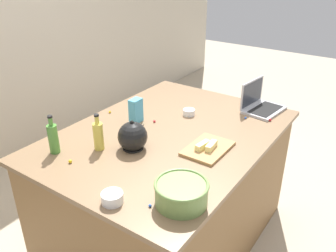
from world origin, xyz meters
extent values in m
plane|color=#B7A88E|center=(0.00, 0.00, 0.00)|extent=(12.00, 12.00, 0.00)
cube|color=olive|center=(0.00, 0.00, 0.43)|extent=(1.61, 1.17, 0.87)
cube|color=#846647|center=(0.00, 0.00, 0.89)|extent=(1.67, 1.23, 0.03)
cube|color=#B7B7BC|center=(0.69, -0.39, 0.91)|extent=(0.33, 0.26, 0.02)
cube|color=black|center=(0.69, -0.40, 0.92)|extent=(0.29, 0.19, 0.00)
cube|color=#B7B7BC|center=(0.71, -0.28, 1.02)|extent=(0.30, 0.05, 0.20)
cube|color=#333842|center=(0.71, -0.28, 1.02)|extent=(0.27, 0.03, 0.18)
cylinder|color=#72934C|center=(-0.56, -0.46, 0.95)|extent=(0.25, 0.25, 0.11)
cylinder|color=black|center=(-0.56, -0.46, 0.96)|extent=(0.21, 0.21, 0.09)
torus|color=#72934C|center=(-0.56, -0.46, 1.01)|extent=(0.26, 0.26, 0.02)
cylinder|color=#DBC64C|center=(-0.41, 0.22, 0.98)|extent=(0.06, 0.06, 0.17)
cylinder|color=#DBC64C|center=(-0.41, 0.22, 1.09)|extent=(0.03, 0.03, 0.05)
cylinder|color=black|center=(-0.41, 0.22, 1.12)|extent=(0.03, 0.03, 0.01)
cylinder|color=#4C8C38|center=(-0.59, 0.41, 0.99)|extent=(0.06, 0.06, 0.18)
cylinder|color=#4C8C38|center=(-0.59, 0.41, 1.10)|extent=(0.03, 0.03, 0.05)
cylinder|color=black|center=(-0.59, 0.41, 1.13)|extent=(0.03, 0.03, 0.01)
cylinder|color=black|center=(-0.29, 0.06, 0.91)|extent=(0.13, 0.13, 0.01)
sphere|color=black|center=(-0.29, 0.06, 0.98)|extent=(0.18, 0.18, 0.18)
cone|color=black|center=(-0.20, 0.06, 1.00)|extent=(0.08, 0.03, 0.07)
sphere|color=black|center=(-0.29, 0.06, 1.07)|extent=(0.02, 0.02, 0.02)
cube|color=#AD7F4C|center=(-0.05, -0.32, 0.91)|extent=(0.32, 0.22, 0.02)
cube|color=#F4E58C|center=(-0.05, -0.35, 0.94)|extent=(0.11, 0.05, 0.04)
cube|color=#F4E58C|center=(-0.07, -0.30, 0.94)|extent=(0.11, 0.05, 0.04)
cylinder|color=white|center=(-0.74, -0.19, 0.93)|extent=(0.11, 0.11, 0.05)
cylinder|color=white|center=(0.32, 0.03, 0.92)|extent=(0.09, 0.09, 0.04)
cube|color=#4CA5CC|center=(0.01, 0.28, 0.99)|extent=(0.09, 0.06, 0.17)
sphere|color=yellow|center=(0.02, 0.53, 0.91)|extent=(0.02, 0.02, 0.02)
sphere|color=blue|center=(0.49, -0.33, 0.91)|extent=(0.01, 0.01, 0.01)
sphere|color=red|center=(0.55, -0.49, 0.91)|extent=(0.02, 0.02, 0.02)
sphere|color=red|center=(0.08, 0.17, 0.91)|extent=(0.02, 0.02, 0.02)
sphere|color=blue|center=(-0.67, -0.36, 0.91)|extent=(0.01, 0.01, 0.01)
sphere|color=yellow|center=(-0.62, 0.24, 0.91)|extent=(0.02, 0.02, 0.02)
camera|label=1|loc=(-1.70, -1.17, 1.98)|focal=37.93mm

